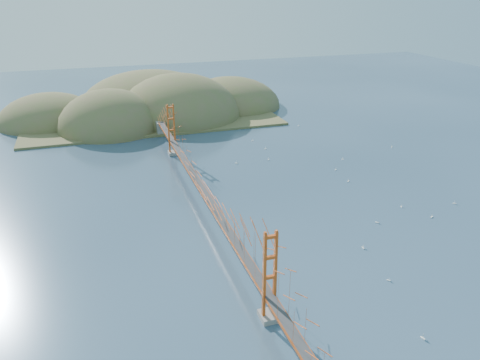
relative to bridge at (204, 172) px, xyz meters
name	(u,v)px	position (x,y,z in m)	size (l,w,h in m)	color
ground	(205,210)	(0.00, -0.18, -7.01)	(320.00, 320.00, 0.00)	#2D435A
bridge	(204,172)	(0.00, 0.00, 0.00)	(2.20, 94.40, 12.00)	gray
far_headlands	(156,113)	(2.21, 68.33, -7.01)	(84.00, 58.00, 25.00)	brown
sailboat_8	(336,169)	(30.73, 9.38, -6.86)	(0.58, 0.58, 0.65)	white
sailboat_13	(432,217)	(35.47, -14.84, -6.85)	(0.66, 0.65, 0.74)	white
sailboat_4	(348,181)	(30.05, 3.07, -6.85)	(0.66, 0.66, 0.71)	white
sailboat_14	(401,206)	(33.10, -9.84, -6.87)	(0.48, 0.51, 0.58)	white
sailboat_2	(377,222)	(25.65, -13.60, -6.86)	(0.66, 0.66, 0.70)	white
sailboat_10	(423,338)	(15.03, -38.67, -6.85)	(0.58, 0.63, 0.70)	white
sailboat_6	(389,280)	(17.91, -28.08, -6.87)	(0.57, 0.57, 0.60)	white
sailboat_0	(363,247)	(19.15, -19.85, -6.86)	(0.51, 0.60, 0.69)	white
sailboat_3	(268,159)	(19.51, 19.48, -6.85)	(0.67, 0.67, 0.70)	white
sailboat_16	(236,163)	(12.06, 19.70, -6.85)	(0.65, 0.65, 0.71)	white
sailboat_11	(455,203)	(42.86, -11.73, -6.86)	(0.63, 0.63, 0.66)	white
sailboat_17	(343,159)	(35.32, 14.55, -6.86)	(0.56, 0.48, 0.64)	white
sailboat_12	(253,140)	(20.70, 33.32, -6.86)	(0.57, 0.46, 0.66)	white
sailboat_9	(392,147)	(50.75, 18.31, -6.86)	(0.62, 0.62, 0.65)	white
sailboat_15	(299,126)	(37.17, 41.82, -6.87)	(0.44, 0.52, 0.59)	white
sailboat_7	(265,149)	(21.54, 26.61, -6.87)	(0.54, 0.46, 0.62)	white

